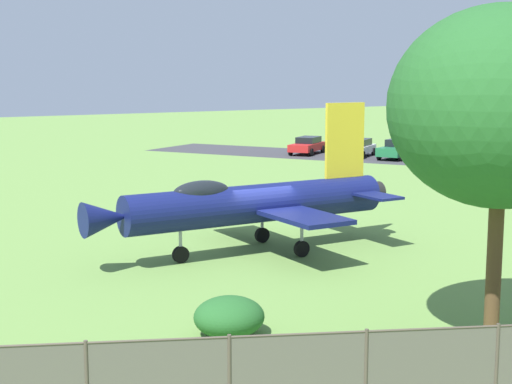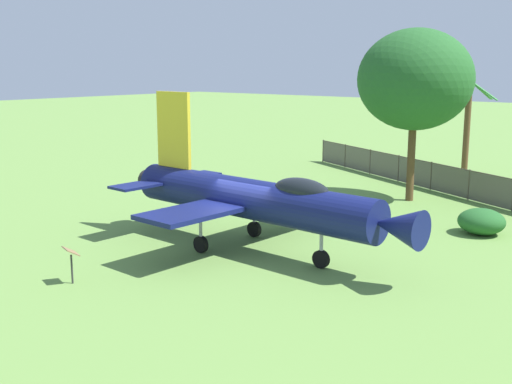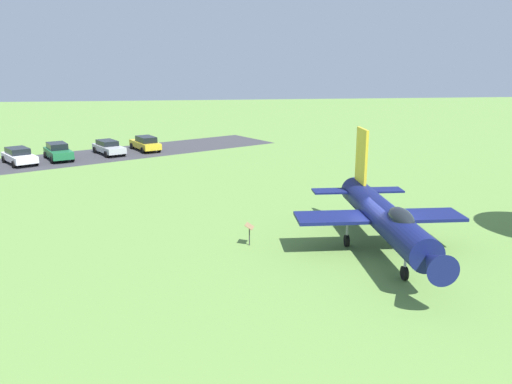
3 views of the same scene
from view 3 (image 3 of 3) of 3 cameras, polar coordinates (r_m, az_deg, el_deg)
name	(u,v)px [view 3 (image 3 of 3)]	position (r m, az deg, el deg)	size (l,w,h in m)	color
ground_plane	(381,253)	(26.05, 13.52, -6.52)	(200.00, 200.00, 0.00)	#668E42
parking_strip	(63,159)	(52.11, -20.42, 3.38)	(44.49, 8.00, 0.00)	#38383D
display_jet	(385,217)	(25.15, 14.00, -2.65)	(12.52, 8.23, 5.54)	#111951
info_plaque	(249,229)	(26.06, -0.73, -4.11)	(0.69, 0.57, 1.14)	#333333
parked_car_yellow	(145,143)	(54.70, -12.05, 5.27)	(5.04, 3.59, 1.51)	gold
parked_car_silver	(108,147)	(53.45, -15.90, 4.77)	(4.97, 3.81, 1.36)	#B2B5BA
parked_car_green	(58,151)	(51.97, -20.91, 4.20)	(4.89, 3.55, 1.56)	#1E6B3D
parked_car_white	(19,156)	(51.21, -24.59, 3.65)	(4.96, 4.11, 1.44)	silver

